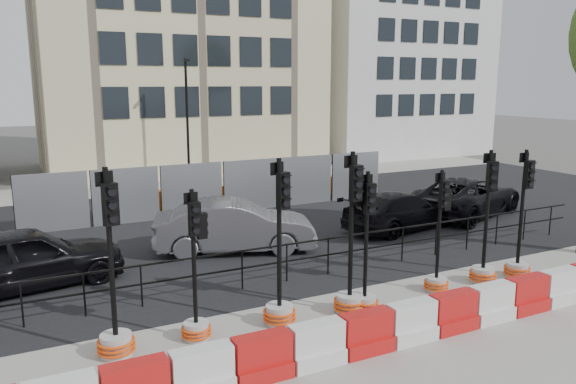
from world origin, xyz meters
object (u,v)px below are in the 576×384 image
traffic_signal_h (519,252)px  car_a (26,258)px  traffic_signal_a (115,319)px  car_c (401,211)px  traffic_signal_d (351,276)px

traffic_signal_h → car_a: size_ratio=0.70×
traffic_signal_a → car_c: traffic_signal_a is taller
traffic_signal_a → traffic_signal_d: traffic_signal_d is taller
traffic_signal_d → traffic_signal_h: 5.05m
traffic_signal_d → traffic_signal_h: (5.05, -0.04, -0.16)m
traffic_signal_a → car_c: bearing=10.5°
traffic_signal_d → car_c: traffic_signal_d is taller
traffic_signal_a → car_a: 4.69m
car_a → car_c: (11.55, 0.40, -0.12)m
traffic_signal_d → car_a: traffic_signal_d is taller
traffic_signal_a → traffic_signal_h: bearing=-16.9°
traffic_signal_h → traffic_signal_a: bearing=178.7°
traffic_signal_a → car_c: (10.27, 4.91, -0.07)m
traffic_signal_a → traffic_signal_d: size_ratio=0.99×
traffic_signal_h → car_c: bearing=86.8°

